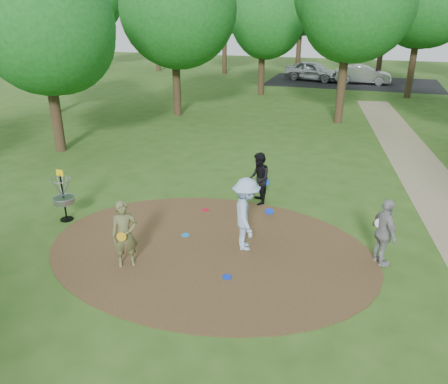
% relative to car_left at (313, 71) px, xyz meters
% --- Properties ---
extents(ground, '(100.00, 100.00, 0.00)m').
position_rel_car_left_xyz_m(ground, '(1.37, -30.07, -0.82)').
color(ground, '#2D5119').
rests_on(ground, ground).
extents(dirt_clearing, '(8.40, 8.40, 0.02)m').
position_rel_car_left_xyz_m(dirt_clearing, '(1.37, -30.07, -0.81)').
color(dirt_clearing, '#47301C').
rests_on(dirt_clearing, ground).
extents(parking_lot, '(14.00, 8.00, 0.01)m').
position_rel_car_left_xyz_m(parking_lot, '(3.37, -0.07, -0.81)').
color(parking_lot, black).
rests_on(parking_lot, ground).
extents(player_observer_with_disc, '(0.72, 0.67, 1.65)m').
position_rel_car_left_xyz_m(player_observer_with_disc, '(-0.23, -31.38, 0.01)').
color(player_observer_with_disc, brown).
rests_on(player_observer_with_disc, ground).
extents(player_throwing_with_disc, '(1.28, 1.39, 1.88)m').
position_rel_car_left_xyz_m(player_throwing_with_disc, '(2.22, -29.71, 0.13)').
color(player_throwing_with_disc, '#9CB8E8').
rests_on(player_throwing_with_disc, ground).
extents(player_walking_with_disc, '(0.85, 0.96, 1.64)m').
position_rel_car_left_xyz_m(player_walking_with_disc, '(1.85, -26.88, 0.00)').
color(player_walking_with_disc, black).
rests_on(player_walking_with_disc, ground).
extents(player_waiting_with_disc, '(0.82, 1.06, 1.67)m').
position_rel_car_left_xyz_m(player_waiting_with_disc, '(5.48, -29.45, 0.02)').
color(player_waiting_with_disc, gray).
rests_on(player_waiting_with_disc, ground).
extents(disc_ground_cyan, '(0.22, 0.22, 0.02)m').
position_rel_car_left_xyz_m(disc_ground_cyan, '(0.52, -29.61, -0.79)').
color(disc_ground_cyan, '#197ECD').
rests_on(disc_ground_cyan, dirt_clearing).
extents(disc_ground_blue, '(0.22, 0.22, 0.02)m').
position_rel_car_left_xyz_m(disc_ground_blue, '(2.19, -31.16, -0.79)').
color(disc_ground_blue, '#0C2DCE').
rests_on(disc_ground_blue, dirt_clearing).
extents(disc_ground_red, '(0.22, 0.22, 0.02)m').
position_rel_car_left_xyz_m(disc_ground_red, '(0.46, -27.94, -0.79)').
color(disc_ground_red, red).
rests_on(disc_ground_red, dirt_clearing).
extents(car_left, '(5.15, 3.31, 1.63)m').
position_rel_car_left_xyz_m(car_left, '(0.00, 0.00, 0.00)').
color(car_left, '#B8BCC1').
rests_on(car_left, ground).
extents(car_right, '(4.48, 1.64, 1.47)m').
position_rel_car_left_xyz_m(car_right, '(4.18, -0.58, -0.08)').
color(car_right, '#A2A5AA').
rests_on(car_right, ground).
extents(disc_golf_basket, '(0.63, 0.63, 1.54)m').
position_rel_car_left_xyz_m(disc_golf_basket, '(-3.13, -29.77, 0.06)').
color(disc_golf_basket, black).
rests_on(disc_golf_basket, ground).
extents(tree_ring, '(37.17, 45.31, 8.90)m').
position_rel_car_left_xyz_m(tree_ring, '(4.11, -21.19, 4.42)').
color(tree_ring, '#332316').
rests_on(tree_ring, ground).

